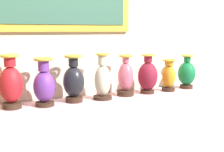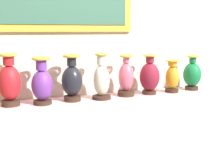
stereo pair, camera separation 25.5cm
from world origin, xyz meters
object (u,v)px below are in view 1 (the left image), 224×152
Objects in this scene: vase_emerald at (187,73)px; vase_amber at (169,76)px; vase_violet at (44,85)px; vase_rose at (126,78)px; vase_burgundy at (148,76)px; vase_crimson at (11,84)px; vase_ivory at (103,80)px; vase_onyx at (74,81)px.

vase_amber is at bearing -173.98° from vase_emerald.
vase_rose is at bearing 2.47° from vase_violet.
vase_rose is 1.02× the size of vase_burgundy.
vase_burgundy is (1.20, -0.02, -0.02)m from vase_crimson.
vase_crimson is 0.97m from vase_rose.
vase_burgundy is at bearing -177.99° from vase_emerald.
vase_rose is at bearing -0.46° from vase_crimson.
vase_crimson reaches higher than vase_ivory.
vase_burgundy is 0.48m from vase_emerald.
vase_onyx reaches higher than vase_emerald.
vase_burgundy is 1.18× the size of vase_amber.
vase_crimson is 1.11× the size of vase_rose.
vase_rose is 0.71m from vase_emerald.
vase_violet is 1.02× the size of vase_rose.
vase_amber is at bearing -1.04° from vase_crimson.
vase_ivory is at bearing -171.81° from vase_rose.
vase_emerald is (1.68, -0.00, -0.03)m from vase_crimson.
vase_rose is (0.73, 0.03, -0.00)m from vase_violet.
vase_onyx is 1.05× the size of vase_rose.
vase_ivory reaches higher than vase_burgundy.
vase_emerald is at bearing 2.01° from vase_burgundy.
vase_crimson is 0.24m from vase_violet.
vase_ivory is 1.15× the size of vase_emerald.
vase_amber is (0.23, -0.01, -0.02)m from vase_burgundy.
vase_onyx reaches higher than vase_burgundy.
vase_crimson is at bearing 179.19° from vase_burgundy.
vase_rose is at bearing 8.19° from vase_ivory.
vase_rose is (0.24, 0.03, -0.00)m from vase_ivory.
vase_crimson is at bearing 177.67° from vase_onyx.
vase_violet is at bearing -178.66° from vase_burgundy.
vase_amber is at bearing -0.38° from vase_onyx.
vase_violet is 0.97× the size of vase_onyx.
vase_ivory is 0.47m from vase_burgundy.
vase_rose is (0.97, -0.01, -0.02)m from vase_crimson.
vase_emerald is at bearing 0.62° from vase_rose.
vase_ivory is (0.73, -0.04, -0.02)m from vase_crimson.
vase_onyx is (0.25, 0.02, 0.01)m from vase_violet.
vase_crimson is at bearing 179.99° from vase_emerald.
vase_onyx is 0.25m from vase_ivory.
vase_onyx is at bearing -179.07° from vase_emerald.
vase_amber is (0.95, -0.01, -0.03)m from vase_onyx.
vase_onyx is 0.49m from vase_rose.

